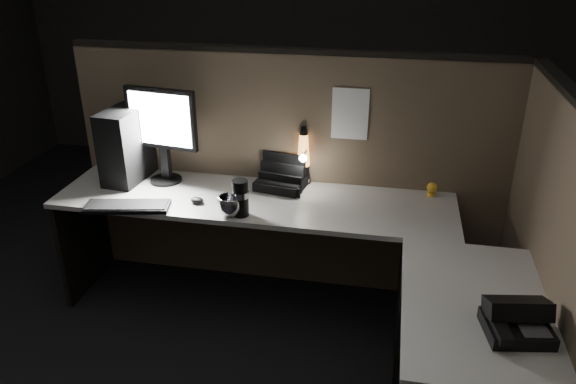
% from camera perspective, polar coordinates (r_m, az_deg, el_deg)
% --- Properties ---
extents(floor, '(6.00, 6.00, 0.00)m').
position_cam_1_polar(floor, '(3.13, -3.18, -17.82)').
color(floor, black).
rests_on(floor, ground).
extents(room_shell, '(6.00, 6.00, 6.00)m').
position_cam_1_polar(room_shell, '(2.36, -4.13, 12.46)').
color(room_shell, silver).
rests_on(room_shell, ground).
extents(partition_back, '(2.66, 0.06, 1.50)m').
position_cam_1_polar(partition_back, '(3.49, 0.22, 1.74)').
color(partition_back, brown).
rests_on(partition_back, ground).
extents(partition_right, '(0.06, 1.66, 1.50)m').
position_cam_1_polar(partition_right, '(2.79, 24.70, -7.13)').
color(partition_right, brown).
rests_on(partition_right, ground).
extents(desk, '(2.60, 1.60, 0.73)m').
position_cam_1_polar(desk, '(2.95, 1.15, -6.68)').
color(desk, '#B4B2AA').
rests_on(desk, ground).
extents(pc_tower, '(0.23, 0.44, 0.44)m').
position_cam_1_polar(pc_tower, '(3.57, -15.86, 4.78)').
color(pc_tower, black).
rests_on(pc_tower, desk).
extents(monitor, '(0.45, 0.19, 0.58)m').
position_cam_1_polar(monitor, '(3.42, -12.71, 6.53)').
color(monitor, black).
rests_on(monitor, desk).
extents(keyboard, '(0.48, 0.24, 0.02)m').
position_cam_1_polar(keyboard, '(3.24, -16.01, -1.43)').
color(keyboard, black).
rests_on(keyboard, desk).
extents(mouse, '(0.10, 0.08, 0.03)m').
position_cam_1_polar(mouse, '(3.21, -9.22, -0.83)').
color(mouse, black).
rests_on(mouse, desk).
extents(clip_lamp, '(0.05, 0.18, 0.23)m').
position_cam_1_polar(clip_lamp, '(3.32, 1.71, 2.67)').
color(clip_lamp, silver).
rests_on(clip_lamp, desk).
extents(organizer, '(0.31, 0.29, 0.21)m').
position_cam_1_polar(organizer, '(3.36, -0.63, 1.31)').
color(organizer, black).
rests_on(organizer, desk).
extents(lava_lamp, '(0.10, 0.10, 0.36)m').
position_cam_1_polar(lava_lamp, '(3.38, 1.57, 3.33)').
color(lava_lamp, black).
rests_on(lava_lamp, desk).
extents(travel_mug, '(0.09, 0.09, 0.20)m').
position_cam_1_polar(travel_mug, '(3.01, -4.85, -0.61)').
color(travel_mug, black).
rests_on(travel_mug, desk).
extents(steel_mug, '(0.18, 0.18, 0.11)m').
position_cam_1_polar(steel_mug, '(3.04, -5.88, -1.39)').
color(steel_mug, silver).
rests_on(steel_mug, desk).
extents(figurine, '(0.06, 0.06, 0.06)m').
position_cam_1_polar(figurine, '(3.35, 14.42, 0.43)').
color(figurine, yellow).
rests_on(figurine, desk).
extents(pinned_paper, '(0.21, 0.00, 0.30)m').
position_cam_1_polar(pinned_paper, '(3.27, 6.32, 7.87)').
color(pinned_paper, white).
rests_on(pinned_paper, partition_back).
extents(desk_phone, '(0.27, 0.27, 0.14)m').
position_cam_1_polar(desk_phone, '(2.36, 22.15, -11.94)').
color(desk_phone, black).
rests_on(desk_phone, desk).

